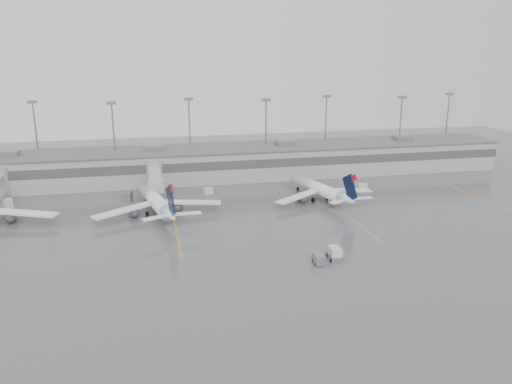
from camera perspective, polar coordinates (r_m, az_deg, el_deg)
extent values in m
plane|color=#535355|center=(81.36, 4.29, -7.80)|extent=(260.00, 260.00, 0.00)
cube|color=#9C9C97|center=(134.24, -2.84, 3.40)|extent=(150.00, 16.00, 8.00)
cube|color=#47474C|center=(126.28, -2.22, 3.10)|extent=(150.00, 0.15, 2.20)
cube|color=#606060|center=(133.45, -2.86, 5.10)|extent=(152.00, 17.00, 0.30)
cube|color=slate|center=(135.50, -26.49, 3.97)|extent=(5.00, 4.00, 1.30)
cube|color=slate|center=(149.96, 16.42, 5.94)|extent=(5.00, 4.00, 1.30)
cylinder|color=gray|center=(143.36, -23.76, 5.33)|extent=(0.44, 0.44, 20.00)
cube|color=slate|center=(142.14, -24.21, 9.37)|extent=(2.40, 0.50, 0.80)
cylinder|color=gray|center=(133.46, -15.87, 5.38)|extent=(0.44, 0.44, 20.00)
cube|color=slate|center=(132.15, -16.20, 9.74)|extent=(2.40, 0.50, 0.80)
cylinder|color=gray|center=(141.15, -7.56, 6.37)|extent=(0.44, 0.44, 20.00)
cube|color=slate|center=(139.91, -7.71, 10.49)|extent=(2.40, 0.50, 0.80)
cylinder|color=gray|center=(137.05, 1.13, 6.22)|extent=(0.44, 0.44, 20.00)
cube|color=slate|center=(135.78, 1.15, 10.48)|extent=(2.40, 0.50, 0.80)
cylinder|color=gray|center=(149.99, 7.94, 6.89)|extent=(0.44, 0.44, 20.00)
cube|color=slate|center=(148.82, 8.09, 10.77)|extent=(2.40, 0.50, 0.80)
cylinder|color=gray|center=(151.51, 16.09, 6.52)|extent=(0.44, 0.44, 20.00)
cube|color=slate|center=(150.36, 16.39, 10.36)|extent=(2.40, 0.50, 0.80)
cylinder|color=gray|center=(168.13, 20.92, 6.94)|extent=(0.44, 0.44, 20.00)
cube|color=slate|center=(167.10, 21.26, 10.40)|extent=(2.40, 0.50, 0.80)
cylinder|color=#A1A4A6|center=(129.09, -27.22, 0.95)|extent=(4.00, 4.00, 7.00)
cylinder|color=#A1A4A6|center=(124.72, -11.52, 1.93)|extent=(4.00, 4.00, 7.00)
cube|color=#A1A4A6|center=(118.21, -11.46, 1.59)|extent=(2.80, 13.00, 2.60)
cube|color=#A1A4A6|center=(110.94, -11.35, 0.68)|extent=(3.40, 2.40, 3.00)
cylinder|color=gray|center=(111.70, -11.27, -0.76)|extent=(0.70, 0.70, 2.80)
cube|color=black|center=(112.00, -11.24, -1.28)|extent=(2.20, 1.20, 0.70)
cube|color=#E1A60D|center=(100.75, -9.32, -3.29)|extent=(0.25, 40.00, 0.01)
cube|color=#E1A60D|center=(108.18, 9.52, -1.98)|extent=(0.25, 40.00, 0.01)
cube|color=#E1A60D|center=(125.31, 24.53, -0.77)|extent=(0.25, 40.00, 0.01)
cone|color=white|center=(123.84, -27.17, 0.27)|extent=(3.26, 3.05, 3.23)
cube|color=white|center=(106.97, -25.18, -2.16)|extent=(14.18, 6.84, 0.38)
cylinder|color=white|center=(105.97, -11.55, -0.79)|extent=(7.29, 21.75, 2.95)
cone|color=white|center=(117.48, -12.91, 0.73)|extent=(3.45, 3.29, 2.95)
cone|color=white|center=(93.70, -9.73, -2.62)|extent=(3.89, 5.41, 2.95)
cube|color=white|center=(102.39, -14.91, -2.05)|extent=(12.35, 8.56, 0.34)
cube|color=white|center=(105.28, -7.54, -1.16)|extent=(12.97, 3.92, 0.34)
cube|color=black|center=(92.40, -9.73, -1.02)|extent=(1.42, 5.47, 6.42)
cube|color=#B60E24|center=(90.52, -9.59, 0.31)|extent=(0.69, 2.01, 1.86)
cylinder|color=black|center=(114.98, -12.49, -0.86)|extent=(0.52, 0.94, 0.88)
cylinder|color=black|center=(104.42, -12.33, -2.47)|extent=(0.65, 1.15, 1.08)
cylinder|color=black|center=(105.28, -10.14, -2.20)|extent=(0.65, 1.15, 1.08)
cylinder|color=white|center=(114.40, 6.90, 0.51)|extent=(7.20, 20.14, 2.73)
cone|color=white|center=(123.75, 4.10, 1.73)|extent=(3.24, 3.10, 2.73)
cone|color=white|center=(104.71, 10.46, -0.85)|extent=(3.69, 5.05, 2.73)
cube|color=white|center=(109.27, 4.78, -0.54)|extent=(11.36, 8.14, 0.32)
cube|color=white|center=(116.06, 10.22, 0.22)|extent=(12.00, 3.37, 0.32)
cube|color=black|center=(103.65, 10.68, 0.49)|extent=(1.43, 5.06, 5.96)
cube|color=#B60E24|center=(102.15, 11.13, 1.61)|extent=(0.68, 1.86, 1.73)
cylinder|color=black|center=(121.74, 4.80, 0.36)|extent=(0.50, 0.87, 0.82)
cylinder|color=black|center=(112.53, 6.54, -0.91)|extent=(0.63, 1.07, 1.00)
cylinder|color=black|center=(114.55, 8.16, -0.67)|extent=(0.63, 1.07, 1.00)
cube|color=silver|center=(82.18, 9.00, -6.95)|extent=(1.86, 2.80, 2.03)
cube|color=slate|center=(82.41, 8.98, -7.34)|extent=(2.11, 3.27, 0.79)
cylinder|color=black|center=(83.17, 8.14, -7.15)|extent=(0.29, 0.64, 0.63)
cylinder|color=black|center=(83.69, 9.33, -7.05)|extent=(0.29, 0.64, 0.63)
cylinder|color=black|center=(81.20, 8.61, -7.75)|extent=(0.29, 0.64, 0.63)
cylinder|color=black|center=(81.73, 9.82, -7.64)|extent=(0.29, 0.64, 0.63)
cube|color=slate|center=(80.12, 7.16, -7.58)|extent=(1.64, 2.67, 1.57)
cylinder|color=black|center=(81.01, 6.52, -7.77)|extent=(0.24, 0.53, 0.52)
cylinder|color=black|center=(79.73, 7.77, -8.21)|extent=(0.24, 0.53, 0.52)
cube|color=silver|center=(120.29, -26.67, -1.19)|extent=(3.14, 2.49, 1.95)
cube|color=silver|center=(118.93, -5.51, 0.15)|extent=(2.45, 1.96, 1.52)
cube|color=silver|center=(124.87, 12.06, 0.61)|extent=(2.31, 1.72, 1.50)
cube|color=slate|center=(116.68, -14.50, -0.46)|extent=(2.56, 3.52, 2.01)
cone|color=red|center=(116.15, -14.61, -0.86)|extent=(0.48, 0.48, 0.77)
cone|color=red|center=(118.21, 2.68, -0.10)|extent=(0.42, 0.42, 0.67)
cone|color=red|center=(129.65, 23.15, 0.07)|extent=(0.50, 0.50, 0.79)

